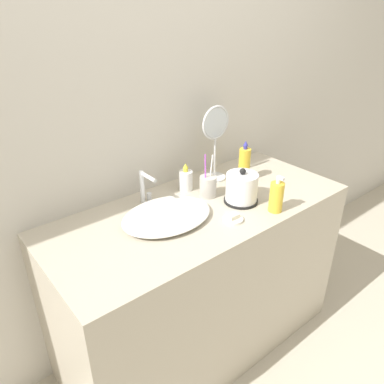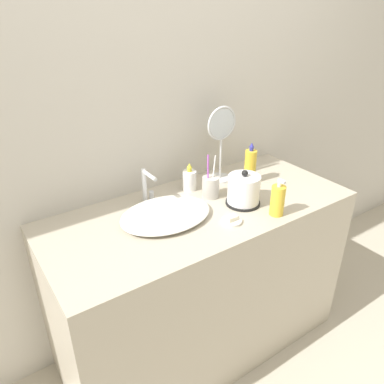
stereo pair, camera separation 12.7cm
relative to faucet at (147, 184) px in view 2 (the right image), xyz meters
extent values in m
plane|color=#BCB29E|center=(0.18, -0.52, -0.97)|extent=(12.00, 12.00, 0.00)
cube|color=beige|center=(0.18, 0.14, 0.33)|extent=(6.00, 0.04, 2.60)
cube|color=#B7AD99|center=(0.18, -0.20, -0.53)|extent=(1.48, 0.64, 0.88)
ellipsoid|color=silver|center=(-0.01, -0.18, -0.07)|extent=(0.42, 0.32, 0.04)
cylinder|color=silver|center=(-0.01, 0.01, -0.01)|extent=(0.02, 0.02, 0.17)
cylinder|color=silver|center=(-0.01, -0.04, 0.07)|extent=(0.02, 0.11, 0.02)
cylinder|color=silver|center=(0.03, 0.01, -0.07)|extent=(0.02, 0.02, 0.04)
cylinder|color=black|center=(0.36, -0.27, -0.09)|extent=(0.16, 0.16, 0.01)
cylinder|color=silver|center=(0.36, -0.27, -0.02)|extent=(0.15, 0.15, 0.14)
sphere|color=black|center=(0.36, -0.27, 0.07)|extent=(0.03, 0.03, 0.03)
cylinder|color=#B7B2A8|center=(0.28, -0.13, -0.04)|extent=(0.08, 0.08, 0.10)
cylinder|color=white|center=(0.29, -0.13, 0.04)|extent=(0.01, 0.03, 0.18)
cylinder|color=#B24CCC|center=(0.27, -0.12, 0.04)|extent=(0.01, 0.02, 0.18)
cylinder|color=gold|center=(0.42, -0.43, -0.02)|extent=(0.06, 0.06, 0.14)
cylinder|color=white|center=(0.42, -0.43, 0.06)|extent=(0.02, 0.02, 0.02)
cube|color=white|center=(0.42, -0.45, 0.08)|extent=(0.02, 0.03, 0.01)
cylinder|color=gold|center=(0.55, -0.11, 0.00)|extent=(0.06, 0.06, 0.18)
cylinder|color=#333399|center=(0.55, -0.11, 0.10)|extent=(0.02, 0.02, 0.02)
cone|color=#333399|center=(0.55, -0.11, 0.12)|extent=(0.02, 0.02, 0.02)
cylinder|color=white|center=(0.24, -0.01, -0.04)|extent=(0.07, 0.07, 0.10)
cylinder|color=gold|center=(0.24, -0.01, 0.02)|extent=(0.02, 0.02, 0.02)
cone|color=gold|center=(0.24, -0.01, 0.04)|extent=(0.03, 0.03, 0.02)
cylinder|color=silver|center=(0.21, -0.37, -0.09)|extent=(0.09, 0.09, 0.01)
cube|color=#EFE5C6|center=(0.21, -0.37, -0.07)|extent=(0.05, 0.03, 0.02)
cylinder|color=silver|center=(0.44, 0.00, -0.09)|extent=(0.12, 0.12, 0.01)
cylinder|color=silver|center=(0.44, 0.00, 0.03)|extent=(0.01, 0.01, 0.22)
torus|color=silver|center=(0.44, 0.00, 0.22)|extent=(0.18, 0.01, 0.18)
cylinder|color=silver|center=(0.44, 0.00, 0.22)|extent=(0.15, 0.00, 0.15)
camera|label=1|loc=(-0.82, -1.35, 0.78)|focal=35.00mm
camera|label=2|loc=(-0.71, -1.42, 0.78)|focal=35.00mm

